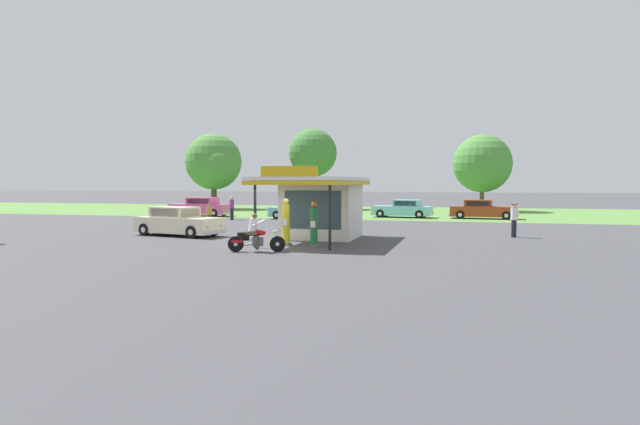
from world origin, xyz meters
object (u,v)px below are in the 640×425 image
object	(u,v)px
parked_car_back_row_far_left	(201,207)
parked_car_back_row_centre_left	(299,210)
gas_pump_offside	(314,226)
bystander_admiring_sedan	(232,208)
bystander_strolling_foreground	(209,214)
bystander_standing_back_lot	(282,217)
bystander_leaning_by_kiosk	(514,219)
featured_classic_sedan	(178,222)
gas_pump_nearside	(286,224)
motorcycle_with_rider	(256,236)
spare_tire_stack	(243,236)
parked_car_back_row_centre	(403,209)
parked_car_second_row_spare	(483,210)

from	to	relation	value
parked_car_back_row_far_left	parked_car_back_row_centre_left	size ratio (longest dim) A/B	1.08
gas_pump_offside	bystander_admiring_sedan	size ratio (longest dim) A/B	1.13
parked_car_back_row_far_left	bystander_strolling_foreground	world-z (taller)	parked_car_back_row_far_left
bystander_standing_back_lot	bystander_leaning_by_kiosk	bearing A→B (deg)	-1.14
featured_classic_sedan	gas_pump_offside	bearing A→B (deg)	-18.89
gas_pump_nearside	bystander_standing_back_lot	bearing A→B (deg)	110.70
bystander_leaning_by_kiosk	gas_pump_offside	bearing A→B (deg)	-143.13
motorcycle_with_rider	bystander_leaning_by_kiosk	bearing A→B (deg)	40.68
parked_car_back_row_far_left	gas_pump_offside	bearing A→B (deg)	-50.97
bystander_standing_back_lot	bystander_admiring_sedan	world-z (taller)	bystander_admiring_sedan
spare_tire_stack	parked_car_back_row_centre	bearing A→B (deg)	74.38
gas_pump_nearside	motorcycle_with_rider	size ratio (longest dim) A/B	0.93
bystander_leaning_by_kiosk	spare_tire_stack	bearing A→B (deg)	-159.51
gas_pump_offside	gas_pump_nearside	bearing A→B (deg)	180.00
parked_car_second_row_spare	bystander_strolling_foreground	distance (m)	21.35
parked_car_back_row_far_left	spare_tire_stack	distance (m)	20.67
gas_pump_offside	spare_tire_stack	world-z (taller)	gas_pump_offside
parked_car_second_row_spare	motorcycle_with_rider	bearing A→B (deg)	-111.30
bystander_admiring_sedan	bystander_strolling_foreground	world-z (taller)	bystander_admiring_sedan
parked_car_back_row_centre_left	spare_tire_stack	bearing A→B (deg)	-82.60
bystander_standing_back_lot	featured_classic_sedan	bearing A→B (deg)	-137.53
motorcycle_with_rider	spare_tire_stack	world-z (taller)	motorcycle_with_rider
featured_classic_sedan	parked_car_back_row_centre	size ratio (longest dim) A/B	1.02
gas_pump_nearside	bystander_admiring_sedan	size ratio (longest dim) A/B	1.20
parked_car_back_row_far_left	parked_car_second_row_spare	world-z (taller)	parked_car_back_row_far_left
motorcycle_with_rider	parked_car_back_row_far_left	world-z (taller)	parked_car_back_row_far_left
gas_pump_offside	parked_car_back_row_far_left	bearing A→B (deg)	129.03
parked_car_back_row_centre	parked_car_second_row_spare	xyz separation A→B (m)	(6.23, -0.02, 0.01)
featured_classic_sedan	parked_car_back_row_centre	xyz separation A→B (m)	(9.75, 18.82, -0.04)
parked_car_back_row_centre	bystander_admiring_sedan	distance (m)	13.85
parked_car_back_row_centre_left	bystander_leaning_by_kiosk	world-z (taller)	bystander_leaning_by_kiosk
gas_pump_offside	featured_classic_sedan	size ratio (longest dim) A/B	0.39
parked_car_back_row_centre	bystander_standing_back_lot	distance (m)	15.71
featured_classic_sedan	parked_car_back_row_far_left	world-z (taller)	parked_car_back_row_far_left
gas_pump_nearside	bystander_standing_back_lot	world-z (taller)	gas_pump_nearside
spare_tire_stack	bystander_leaning_by_kiosk	bearing A→B (deg)	20.49
gas_pump_nearside	parked_car_back_row_far_left	distance (m)	23.75
gas_pump_offside	bystander_leaning_by_kiosk	size ratio (longest dim) A/B	1.12
bystander_leaning_by_kiosk	spare_tire_stack	world-z (taller)	bystander_leaning_by_kiosk
gas_pump_nearside	parked_car_back_row_far_left	size ratio (longest dim) A/B	0.39
parked_car_back_row_centre_left	featured_classic_sedan	bearing A→B (deg)	-98.39
parked_car_back_row_centre	spare_tire_stack	bearing A→B (deg)	-105.62
bystander_admiring_sedan	spare_tire_stack	xyz separation A→B (m)	(6.70, -13.46, -0.76)
gas_pump_nearside	bystander_strolling_foreground	xyz separation A→B (m)	(-8.34, 9.12, -0.17)
parked_car_back_row_far_left	bystander_strolling_foreground	distance (m)	11.52
parked_car_back_row_centre_left	parked_car_second_row_spare	size ratio (longest dim) A/B	0.93
parked_car_back_row_centre_left	parked_car_second_row_spare	xyz separation A→B (m)	(13.82, 4.20, 0.01)
featured_classic_sedan	bystander_leaning_by_kiosk	bearing A→B (deg)	12.44
parked_car_back_row_centre_left	bystander_strolling_foreground	world-z (taller)	parked_car_back_row_centre_left
parked_car_back_row_centre_left	bystander_leaning_by_kiosk	bearing A→B (deg)	-35.73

